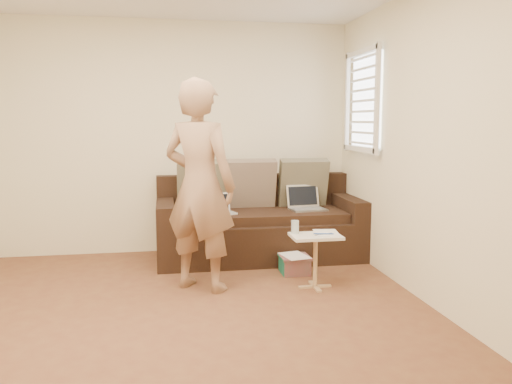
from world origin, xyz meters
TOP-DOWN VIEW (x-y plane):
  - floor at (0.00, 0.00)m, footprint 4.50×4.50m
  - wall_back at (0.00, 2.25)m, footprint 4.00×0.00m
  - wall_front at (0.00, -2.25)m, footprint 4.00×0.00m
  - wall_right at (2.00, 0.00)m, footprint 0.00×4.50m
  - window_blinds at (1.95, 1.50)m, footprint 0.12×0.88m
  - sofa at (0.90, 1.77)m, footprint 2.20×0.95m
  - pillow_left at (0.30, 2.00)m, footprint 0.55×0.29m
  - pillow_mid at (0.85, 2.01)m, footprint 0.55×0.27m
  - pillow_right at (1.45, 1.99)m, footprint 0.55×0.28m
  - laptop_silver at (1.44, 1.73)m, footprint 0.41×0.32m
  - laptop_white at (0.47, 1.64)m, footprint 0.34×0.29m
  - person at (0.19, 0.81)m, footprint 0.82×0.76m
  - side_table at (1.21, 0.65)m, footprint 0.44×0.31m
  - drinking_glass at (1.04, 0.73)m, footprint 0.07×0.07m
  - scissors at (1.28, 0.63)m, footprint 0.20×0.16m
  - paper_on_table at (1.33, 0.71)m, footprint 0.25×0.33m
  - striped_box at (1.14, 1.11)m, footprint 0.29×0.29m

SIDE VIEW (x-z plane):
  - floor at x=0.00m, z-range 0.00..0.00m
  - striped_box at x=1.14m, z-range 0.00..0.18m
  - side_table at x=1.21m, z-range 0.00..0.49m
  - sofa at x=0.90m, z-range 0.00..0.85m
  - paper_on_table at x=1.33m, z-range 0.49..0.49m
  - scissors at x=1.28m, z-range 0.49..0.50m
  - laptop_silver at x=1.44m, z-range 0.39..0.65m
  - laptop_white at x=0.47m, z-range 0.41..0.63m
  - drinking_glass at x=1.04m, z-range 0.49..0.61m
  - pillow_left at x=0.30m, z-range 0.51..1.07m
  - pillow_mid at x=0.85m, z-range 0.51..1.07m
  - pillow_right at x=1.45m, z-range 0.51..1.07m
  - person at x=0.19m, z-range 0.00..1.86m
  - wall_back at x=0.00m, z-range -0.70..3.30m
  - wall_front at x=0.00m, z-range -0.70..3.30m
  - wall_right at x=2.00m, z-range -0.95..3.55m
  - window_blinds at x=1.95m, z-range 1.16..2.24m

